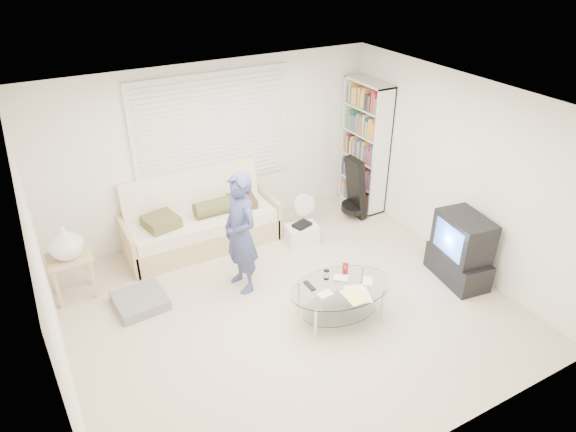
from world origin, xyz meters
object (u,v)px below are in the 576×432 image
tv_unit (461,250)px  coffee_table (341,292)px  bookshelf (365,146)px  futon_sofa (201,223)px

tv_unit → coffee_table: 1.78m
bookshelf → tv_unit: 2.38m
futon_sofa → coffee_table: futon_sofa is taller
tv_unit → coffee_table: size_ratio=0.70×
bookshelf → tv_unit: bookshelf is taller
tv_unit → futon_sofa: bearing=137.4°
futon_sofa → bookshelf: (2.74, -0.11, 0.68)m
bookshelf → tv_unit: bearing=-93.1°
futon_sofa → coffee_table: 2.47m
tv_unit → coffee_table: (-1.78, 0.09, -0.08)m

